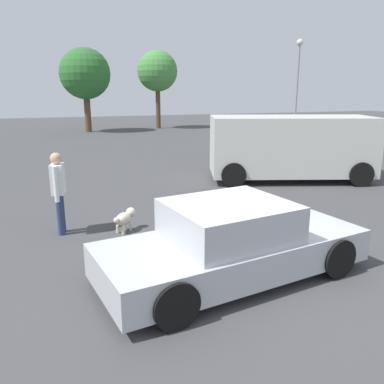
{
  "coord_description": "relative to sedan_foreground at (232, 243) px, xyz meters",
  "views": [
    {
      "loc": [
        -2.59,
        -5.2,
        2.9
      ],
      "look_at": [
        -0.1,
        2.0,
        0.9
      ],
      "focal_mm": 36.51,
      "sensor_mm": 36.0,
      "label": 1
    }
  ],
  "objects": [
    {
      "name": "light_post_near",
      "position": [
        13.73,
        19.17,
        3.69
      ],
      "size": [
        0.44,
        0.44,
        6.25
      ],
      "color": "gray",
      "rests_on": "ground_plane"
    },
    {
      "name": "sedan_foreground",
      "position": [
        0.0,
        0.0,
        0.0
      ],
      "size": [
        4.5,
        2.41,
        1.24
      ],
      "rotation": [
        0.0,
        0.0,
        0.17
      ],
      "color": "#B7BABF",
      "rests_on": "ground_plane"
    },
    {
      "name": "tree_back_left",
      "position": [
        5.05,
        24.52,
        3.65
      ],
      "size": [
        3.0,
        3.0,
        5.76
      ],
      "color": "brown",
      "rests_on": "ground_plane"
    },
    {
      "name": "dog",
      "position": [
        -1.24,
        2.63,
        -0.27
      ],
      "size": [
        0.52,
        0.5,
        0.46
      ],
      "rotation": [
        0.0,
        0.0,
        0.74
      ],
      "color": "beige",
      "rests_on": "ground_plane"
    },
    {
      "name": "tree_back_center",
      "position": [
        -0.3,
        23.57,
        3.37
      ],
      "size": [
        3.46,
        3.46,
        5.7
      ],
      "color": "brown",
      "rests_on": "ground_plane"
    },
    {
      "name": "van_white",
      "position": [
        4.7,
        5.73,
        0.56
      ],
      "size": [
        5.49,
        3.46,
        2.07
      ],
      "rotation": [
        0.0,
        0.0,
        2.83
      ],
      "color": "silver",
      "rests_on": "ground_plane"
    },
    {
      "name": "ground_plane",
      "position": [
        0.13,
        0.0,
        -0.57
      ],
      "size": [
        80.0,
        80.0,
        0.0
      ],
      "primitive_type": "plane",
      "color": "#424244"
    },
    {
      "name": "pedestrian",
      "position": [
        -2.52,
        2.92,
        0.44
      ],
      "size": [
        0.31,
        0.56,
        1.69
      ],
      "rotation": [
        0.0,
        0.0,
        2.97
      ],
      "color": "navy",
      "rests_on": "ground_plane"
    }
  ]
}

